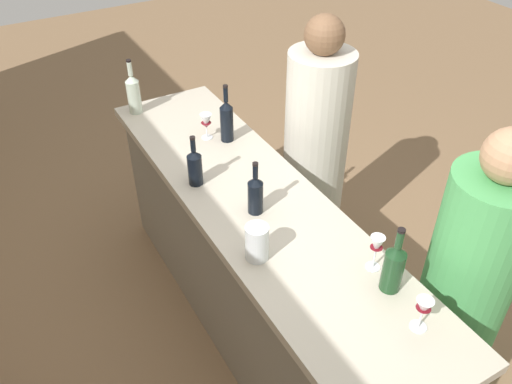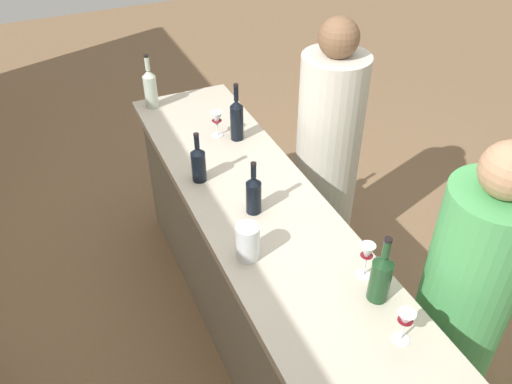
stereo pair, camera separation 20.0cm
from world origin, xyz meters
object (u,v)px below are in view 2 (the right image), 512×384
wine_bottle_second_right_near_black (237,119)px  water_pitcher (248,242)px  wine_bottle_second_left_near_black (254,194)px  wine_glass_near_right (217,120)px  wine_glass_near_center (405,321)px  wine_bottle_center_near_black (198,163)px  wine_bottle_rightmost_clear_pale (150,88)px  wine_glass_near_left (367,255)px  person_left_guest (327,157)px  wine_bottle_leftmost_olive_green (381,276)px  person_center_guest (462,306)px

wine_bottle_second_right_near_black → water_pitcher: (-0.90, 0.32, -0.05)m
wine_bottle_second_left_near_black → wine_glass_near_right: wine_bottle_second_left_near_black is taller
wine_glass_near_center → wine_bottle_center_near_black: bearing=15.5°
wine_bottle_second_right_near_black → wine_bottle_rightmost_clear_pale: 0.66m
wine_glass_near_left → person_left_guest: 1.25m
wine_bottle_second_left_near_black → water_pitcher: size_ratio=1.65×
wine_bottle_second_left_near_black → person_left_guest: bearing=-53.9°
wine_bottle_leftmost_olive_green → wine_bottle_rightmost_clear_pale: size_ratio=0.91×
wine_glass_near_right → person_center_guest: (-1.43, -0.61, -0.34)m
wine_glass_near_right → wine_bottle_second_right_near_black: bearing=-130.5°
water_pitcher → wine_bottle_leftmost_olive_green: bearing=-137.9°
person_left_guest → wine_bottle_leftmost_olive_green: bearing=89.2°
wine_bottle_rightmost_clear_pale → wine_bottle_second_right_near_black: bearing=-149.1°
wine_bottle_center_near_black → wine_bottle_rightmost_clear_pale: wine_bottle_rightmost_clear_pale is taller
person_center_guest → water_pitcher: bearing=-43.5°
wine_bottle_second_left_near_black → wine_bottle_rightmost_clear_pale: bearing=7.7°
wine_bottle_second_left_near_black → person_center_guest: size_ratio=0.18×
wine_bottle_leftmost_olive_green → wine_glass_near_right: 1.40m
wine_bottle_center_near_black → wine_glass_near_left: (-0.90, -0.39, 0.01)m
wine_bottle_second_left_near_black → wine_bottle_center_near_black: (0.34, 0.15, -0.00)m
wine_glass_near_right → wine_glass_near_left: bearing=-172.9°
wine_bottle_leftmost_olive_green → wine_glass_near_right: size_ratio=2.06×
wine_bottle_second_left_near_black → water_pitcher: (-0.27, 0.15, -0.02)m
wine_bottle_center_near_black → water_pitcher: bearing=-179.6°
wine_bottle_leftmost_olive_green → wine_glass_near_center: bearing=169.7°
wine_bottle_second_right_near_black → wine_bottle_rightmost_clear_pale: (0.57, 0.34, 0.00)m
wine_bottle_rightmost_clear_pale → person_center_guest: 2.13m
water_pitcher → person_left_guest: 1.23m
wine_bottle_second_left_near_black → wine_glass_near_left: (-0.56, -0.24, 0.01)m
wine_bottle_second_right_near_black → wine_glass_near_center: (-1.52, -0.01, -0.03)m
water_pitcher → wine_bottle_center_near_black: bearing=0.4°
wine_glass_near_left → wine_glass_near_right: 1.28m
wine_glass_near_center → person_center_guest: person_center_guest is taller
wine_bottle_second_right_near_black → wine_glass_near_right: wine_bottle_second_right_near_black is taller
wine_bottle_leftmost_olive_green → person_center_guest: size_ratio=0.20×
wine_bottle_center_near_black → wine_glass_near_right: wine_bottle_center_near_black is taller
wine_bottle_second_left_near_black → wine_glass_near_left: wine_bottle_second_left_near_black is taller
wine_bottle_second_left_near_black → wine_bottle_center_near_black: size_ratio=1.01×
person_center_guest → wine_glass_near_left: bearing=-34.3°
water_pitcher → person_center_guest: bearing=-118.0°
wine_bottle_leftmost_olive_green → water_pitcher: size_ratio=1.86×
wine_bottle_second_left_near_black → wine_bottle_second_right_near_black: (0.63, -0.18, 0.02)m
wine_bottle_center_near_black → person_left_guest: 0.96m
wine_bottle_second_right_near_black → person_center_guest: person_center_guest is taller
wine_glass_near_left → person_center_guest: 0.60m
wine_glass_near_center → person_center_guest: 0.64m
wine_bottle_second_left_near_black → wine_bottle_rightmost_clear_pale: (1.20, 0.16, 0.03)m
wine_bottle_rightmost_clear_pale → person_center_guest: (-1.91, -0.86, -0.37)m
wine_bottle_second_right_near_black → water_pitcher: 0.96m
wine_bottle_center_near_black → person_left_guest: bearing=-77.8°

